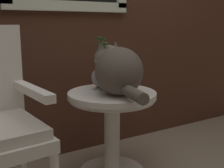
# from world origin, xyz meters

# --- Properties ---
(wicker_side_table) EXTENTS (0.55, 0.55, 0.55)m
(wicker_side_table) POSITION_xyz_m (0.12, 0.19, 0.38)
(wicker_side_table) COLOR silver
(wicker_side_table) RESTS_ON ground_plane
(cat) EXTENTS (0.34, 0.62, 0.30)m
(cat) POSITION_xyz_m (0.12, 0.13, 0.70)
(cat) COLOR brown
(cat) RESTS_ON wicker_side_table
(pewter_vase_with_ivy) EXTENTS (0.13, 0.13, 0.33)m
(pewter_vase_with_ivy) POSITION_xyz_m (0.11, 0.29, 0.65)
(pewter_vase_with_ivy) COLOR gray
(pewter_vase_with_ivy) RESTS_ON wicker_side_table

